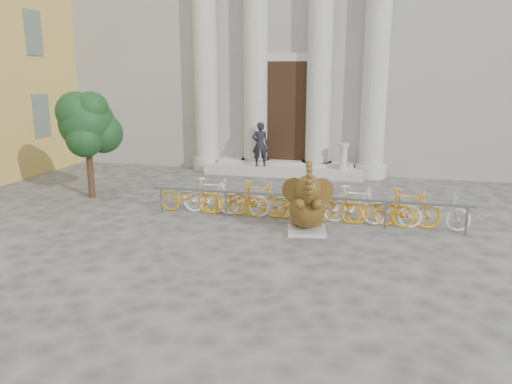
% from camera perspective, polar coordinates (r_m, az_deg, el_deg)
% --- Properties ---
extents(ground, '(80.00, 80.00, 0.00)m').
position_cam_1_polar(ground, '(10.31, -7.34, -8.18)').
color(ground, '#474442').
rests_on(ground, ground).
extents(classical_building, '(22.00, 10.70, 12.00)m').
position_cam_1_polar(classical_building, '(24.18, 6.09, 18.62)').
color(classical_building, gray).
rests_on(classical_building, ground).
extents(entrance_steps, '(6.00, 1.20, 0.36)m').
position_cam_1_polar(entrance_steps, '(18.97, 3.17, 2.51)').
color(entrance_steps, '#A8A59E').
rests_on(entrance_steps, ground).
extents(elephant_statue, '(1.20, 1.42, 1.82)m').
position_cam_1_polar(elephant_statue, '(11.99, 5.89, -1.69)').
color(elephant_statue, '#A8A59E').
rests_on(elephant_statue, ground).
extents(bike_rack, '(8.29, 0.53, 1.00)m').
position_cam_1_polar(bike_rack, '(13.09, 5.54, -1.11)').
color(bike_rack, slate).
rests_on(bike_rack, ground).
extents(tree, '(1.88, 1.71, 3.26)m').
position_cam_1_polar(tree, '(15.95, -18.72, 7.33)').
color(tree, '#332114').
rests_on(tree, ground).
extents(pedestrian, '(0.69, 0.56, 1.66)m').
position_cam_1_polar(pedestrian, '(18.65, 0.47, 5.48)').
color(pedestrian, black).
rests_on(pedestrian, entrance_steps).
extents(balustrade_post, '(0.39, 0.39, 0.96)m').
position_cam_1_polar(balustrade_post, '(18.27, 9.93, 3.89)').
color(balustrade_post, '#A8A59E').
rests_on(balustrade_post, entrance_steps).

